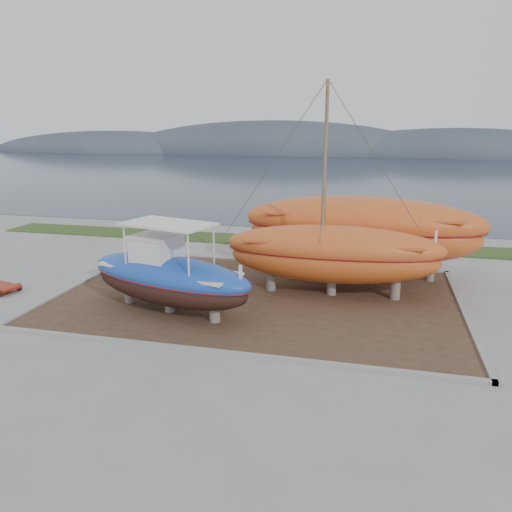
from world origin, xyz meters
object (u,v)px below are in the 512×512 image
(white_dinghy, at_px, (163,267))
(orange_bare_hull, at_px, (360,238))
(blue_caique, at_px, (168,268))
(orange_sailboat, at_px, (335,192))
(red_trailer, at_px, (2,289))

(white_dinghy, height_order, orange_bare_hull, orange_bare_hull)
(blue_caique, height_order, orange_sailboat, orange_sailboat)
(white_dinghy, distance_m, red_trailer, 7.75)
(red_trailer, bearing_deg, orange_bare_hull, 37.41)
(orange_bare_hull, bearing_deg, red_trailer, -155.16)
(white_dinghy, relative_size, orange_sailboat, 0.37)
(orange_bare_hull, xyz_separation_m, red_trailer, (-16.59, -6.80, -1.93))
(blue_caique, relative_size, orange_sailboat, 0.80)
(white_dinghy, bearing_deg, orange_bare_hull, 32.04)
(white_dinghy, distance_m, orange_sailboat, 9.81)
(white_dinghy, xyz_separation_m, orange_bare_hull, (9.92, 2.87, 1.48))
(orange_sailboat, xyz_separation_m, orange_bare_hull, (1.11, 3.51, -2.79))
(blue_caique, bearing_deg, red_trailer, -167.94)
(red_trailer, bearing_deg, blue_caique, 11.41)
(orange_sailboat, relative_size, orange_bare_hull, 0.81)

